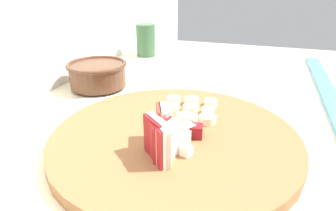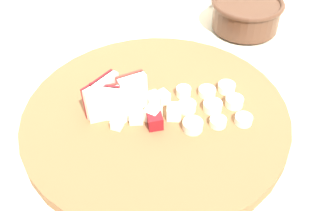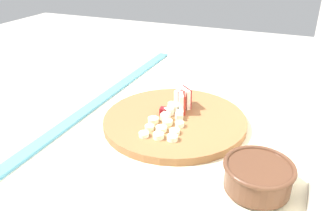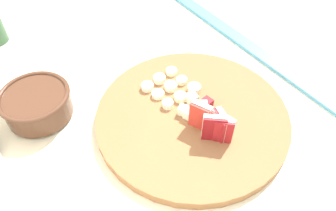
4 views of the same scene
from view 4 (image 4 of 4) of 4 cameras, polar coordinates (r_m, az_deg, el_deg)
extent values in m
cube|color=beige|center=(1.07, 0.38, -17.63)|extent=(1.23, 0.66, 0.89)
cube|color=#4C93B7|center=(0.87, 17.80, 6.62)|extent=(1.23, 0.04, 0.04)
cylinder|color=brown|center=(0.69, 4.30, -1.97)|extent=(0.41, 0.41, 0.02)
cube|color=maroon|center=(0.62, 8.91, -3.58)|extent=(0.05, 0.02, 0.06)
cube|color=#EFE5CC|center=(0.63, 9.55, -3.36)|extent=(0.05, 0.02, 0.06)
cube|color=#B22D23|center=(0.62, 9.29, -3.77)|extent=(0.05, 0.02, 0.06)
cube|color=beige|center=(0.63, 9.65, -3.40)|extent=(0.05, 0.02, 0.06)
cube|color=#B22D23|center=(0.63, 5.52, -2.17)|extent=(0.04, 0.02, 0.06)
cube|color=white|center=(0.64, 5.86, -1.69)|extent=(0.04, 0.03, 0.06)
cube|color=maroon|center=(0.62, 9.79, -4.72)|extent=(0.03, 0.03, 0.06)
cube|color=beige|center=(0.62, 9.84, -4.26)|extent=(0.03, 0.03, 0.06)
cube|color=maroon|center=(0.61, 8.19, -4.31)|extent=(0.03, 0.04, 0.06)
cube|color=white|center=(0.62, 8.20, -3.81)|extent=(0.04, 0.04, 0.06)
cube|color=#EFE5CC|center=(0.66, 3.78, -1.52)|extent=(0.03, 0.03, 0.02)
cube|color=beige|center=(0.66, 7.20, -2.20)|extent=(0.02, 0.02, 0.02)
cube|color=#EFE5CC|center=(0.66, 9.83, -2.73)|extent=(0.02, 0.02, 0.01)
cube|color=white|center=(0.65, 8.11, -3.28)|extent=(0.02, 0.02, 0.01)
cube|color=white|center=(0.65, 8.44, -2.95)|extent=(0.03, 0.03, 0.02)
cube|color=#EFE5CC|center=(0.67, 2.71, -0.86)|extent=(0.03, 0.03, 0.02)
cube|color=#EFE5CC|center=(0.67, 7.51, -1.55)|extent=(0.02, 0.02, 0.02)
cube|color=beige|center=(0.68, 6.11, -0.26)|extent=(0.03, 0.03, 0.02)
cube|color=maroon|center=(0.68, 6.91, 0.38)|extent=(0.02, 0.02, 0.02)
cube|color=#EFE5CC|center=(0.69, 4.26, 1.24)|extent=(0.02, 0.02, 0.02)
cylinder|color=beige|center=(0.72, 4.67, 3.06)|extent=(0.03, 0.03, 0.01)
cylinder|color=beige|center=(0.74, 2.47, 4.49)|extent=(0.02, 0.02, 0.01)
cylinder|color=white|center=(0.76, 0.63, 6.07)|extent=(0.03, 0.03, 0.01)
cylinder|color=beige|center=(0.70, 2.21, 1.52)|extent=(0.03, 0.03, 0.01)
cylinder|color=#F4EAC6|center=(0.72, 0.49, 3.42)|extent=(0.03, 0.03, 0.01)
cylinder|color=#F4EAC6|center=(0.74, -1.53, 4.76)|extent=(0.03, 0.03, 0.01)
cylinder|color=white|center=(0.68, 0.01, 0.28)|extent=(0.02, 0.02, 0.01)
cylinder|color=#F4EAC6|center=(0.71, -1.80, 2.01)|extent=(0.03, 0.03, 0.01)
cylinder|color=white|center=(0.72, -3.67, 3.38)|extent=(0.03, 0.03, 0.01)
cylinder|color=#4C2D1E|center=(0.75, -21.60, -1.43)|extent=(0.08, 0.08, 0.01)
cylinder|color=#4C2D1E|center=(0.73, -22.24, 0.14)|extent=(0.14, 0.14, 0.05)
torus|color=#4C2D1E|center=(0.71, -22.85, 1.63)|extent=(0.15, 0.15, 0.01)
camera|label=1|loc=(0.50, 49.58, -5.47)|focal=30.96mm
camera|label=2|loc=(0.78, 35.20, 31.20)|focal=38.34mm
camera|label=3|loc=(1.11, -43.54, 34.55)|focal=34.98mm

